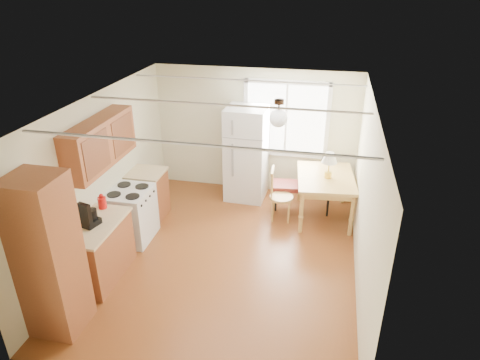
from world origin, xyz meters
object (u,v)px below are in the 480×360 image
(dining_table, at_px, (325,182))
(bench, at_px, (303,187))
(refrigerator, at_px, (247,153))
(chair, at_px, (277,191))

(dining_table, bearing_deg, bench, 148.44)
(refrigerator, bearing_deg, chair, -45.15)
(refrigerator, relative_size, chair, 1.90)
(refrigerator, bearing_deg, dining_table, -16.43)
(chair, bearing_deg, refrigerator, 128.96)
(bench, relative_size, chair, 1.22)
(bench, bearing_deg, chair, -141.18)
(refrigerator, height_order, bench, refrigerator)
(refrigerator, xyz_separation_m, bench, (1.15, -0.33, -0.45))
(chair, bearing_deg, dining_table, 12.43)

